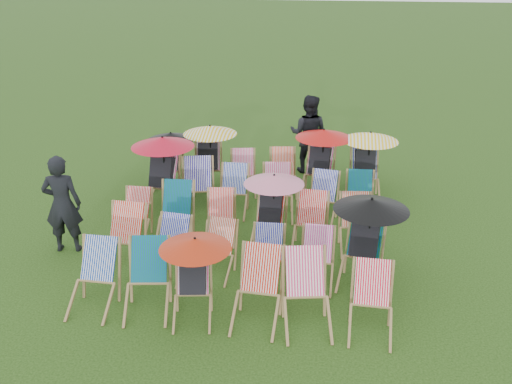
# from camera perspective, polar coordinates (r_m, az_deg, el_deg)

# --- Properties ---
(ground) EXTENTS (100.00, 100.00, 0.00)m
(ground) POSITION_cam_1_polar(r_m,az_deg,el_deg) (10.17, -0.79, -5.12)
(ground) COLOR black
(ground) RESTS_ON ground
(deckchair_0) EXTENTS (0.65, 0.90, 0.95)m
(deckchair_0) POSITION_cam_1_polar(r_m,az_deg,el_deg) (8.58, -15.99, -8.31)
(deckchair_0) COLOR olive
(deckchair_0) RESTS_ON ground
(deckchair_1) EXTENTS (0.78, 0.99, 0.98)m
(deckchair_1) POSITION_cam_1_polar(r_m,az_deg,el_deg) (8.33, -10.86, -8.66)
(deckchair_1) COLOR olive
(deckchair_1) RESTS_ON ground
(deckchair_2) EXTENTS (1.00, 1.08, 1.19)m
(deckchair_2) POSITION_cam_1_polar(r_m,az_deg,el_deg) (8.04, -6.31, -8.49)
(deckchair_2) COLOR olive
(deckchair_2) RESTS_ON ground
(deckchair_3) EXTENTS (0.72, 0.96, 1.00)m
(deckchair_3) POSITION_cam_1_polar(r_m,az_deg,el_deg) (7.96, 0.13, -9.77)
(deckchair_3) COLOR olive
(deckchair_3) RESTS_ON ground
(deckchair_4) EXTENTS (0.82, 1.03, 1.01)m
(deckchair_4) POSITION_cam_1_polar(r_m,az_deg,el_deg) (7.90, 5.11, -10.12)
(deckchair_4) COLOR olive
(deckchair_4) RESTS_ON ground
(deckchair_5) EXTENTS (0.64, 0.87, 0.91)m
(deckchair_5) POSITION_cam_1_polar(r_m,az_deg,el_deg) (7.93, 11.49, -10.84)
(deckchair_5) COLOR olive
(deckchair_5) RESTS_ON ground
(deckchair_6) EXTENTS (0.70, 0.94, 0.99)m
(deckchair_6) POSITION_cam_1_polar(r_m,az_deg,el_deg) (9.47, -13.31, -4.73)
(deckchair_6) COLOR olive
(deckchair_6) RESTS_ON ground
(deckchair_7) EXTENTS (0.69, 0.89, 0.89)m
(deckchair_7) POSITION_cam_1_polar(r_m,az_deg,el_deg) (9.17, -8.72, -5.64)
(deckchair_7) COLOR olive
(deckchair_7) RESTS_ON ground
(deckchair_8) EXTENTS (0.64, 0.82, 0.83)m
(deckchair_8) POSITION_cam_1_polar(r_m,az_deg,el_deg) (9.11, -3.95, -5.88)
(deckchair_8) COLOR olive
(deckchair_8) RESTS_ON ground
(deckchair_9) EXTENTS (0.57, 0.78, 0.83)m
(deckchair_9) POSITION_cam_1_polar(r_m,az_deg,el_deg) (8.91, 1.13, -6.52)
(deckchair_9) COLOR olive
(deckchair_9) RESTS_ON ground
(deckchair_10) EXTENTS (0.59, 0.80, 0.85)m
(deckchair_10) POSITION_cam_1_polar(r_m,az_deg,el_deg) (8.87, 6.07, -6.75)
(deckchair_10) COLOR olive
(deckchair_10) RESTS_ON ground
(deckchair_11) EXTENTS (1.15, 1.23, 1.37)m
(deckchair_11) POSITION_cam_1_polar(r_m,az_deg,el_deg) (8.92, 10.81, -4.69)
(deckchair_11) COLOR olive
(deckchair_11) RESTS_ON ground
(deckchair_12) EXTENTS (0.56, 0.77, 0.83)m
(deckchair_12) POSITION_cam_1_polar(r_m,az_deg,el_deg) (10.46, -12.08, -2.31)
(deckchair_12) COLOR olive
(deckchair_12) RESTS_ON ground
(deckchair_13) EXTENTS (0.69, 0.93, 0.97)m
(deckchair_13) POSITION_cam_1_polar(r_m,az_deg,el_deg) (10.22, -8.14, -2.17)
(deckchair_13) COLOR olive
(deckchair_13) RESTS_ON ground
(deckchair_14) EXTENTS (0.64, 0.83, 0.84)m
(deckchair_14) POSITION_cam_1_polar(r_m,az_deg,el_deg) (10.16, -3.57, -2.54)
(deckchair_14) COLOR olive
(deckchair_14) RESTS_ON ground
(deckchair_15) EXTENTS (1.05, 1.11, 1.25)m
(deckchair_15) POSITION_cam_1_polar(r_m,az_deg,el_deg) (9.93, 1.44, -1.64)
(deckchair_15) COLOR olive
(deckchair_15) RESTS_ON ground
(deckchair_16) EXTENTS (0.66, 0.89, 0.92)m
(deckchair_16) POSITION_cam_1_polar(r_m,az_deg,el_deg) (9.88, 5.45, -3.13)
(deckchair_16) COLOR olive
(deckchair_16) RESTS_ON ground
(deckchair_17) EXTENTS (0.68, 0.89, 0.91)m
(deckchair_17) POSITION_cam_1_polar(r_m,az_deg,el_deg) (9.95, 10.03, -3.24)
(deckchair_17) COLOR olive
(deckchair_17) RESTS_ON ground
(deckchair_18) EXTENTS (1.23, 1.30, 1.46)m
(deckchair_18) POSITION_cam_1_polar(r_m,az_deg,el_deg) (11.37, -9.57, 1.97)
(deckchair_18) COLOR olive
(deckchair_18) RESTS_ON ground
(deckchair_19) EXTENTS (0.85, 1.05, 1.02)m
(deckchair_19) POSITION_cam_1_polar(r_m,az_deg,el_deg) (11.18, -5.85, 0.38)
(deckchair_19) COLOR olive
(deckchair_19) RESTS_ON ground
(deckchair_20) EXTENTS (0.61, 0.84, 0.90)m
(deckchair_20) POSITION_cam_1_polar(r_m,az_deg,el_deg) (11.14, -2.33, 0.08)
(deckchair_20) COLOR olive
(deckchair_20) RESTS_ON ground
(deckchair_21) EXTENTS (0.72, 0.94, 0.96)m
(deckchair_21) POSITION_cam_1_polar(r_m,az_deg,el_deg) (11.00, 2.18, -0.08)
(deckchair_21) COLOR olive
(deckchair_21) RESTS_ON ground
(deckchair_22) EXTENTS (0.71, 0.90, 0.89)m
(deckchair_22) POSITION_cam_1_polar(r_m,az_deg,el_deg) (10.92, 6.59, -0.62)
(deckchair_22) COLOR olive
(deckchair_22) RESTS_ON ground
(deckchair_23) EXTENTS (0.59, 0.82, 0.88)m
(deckchair_23) POSITION_cam_1_polar(r_m,az_deg,el_deg) (11.05, 10.35, -0.59)
(deckchair_23) COLOR olive
(deckchair_23) RESTS_ON ground
(deckchair_24) EXTENTS (1.00, 1.04, 1.19)m
(deckchair_24) POSITION_cam_1_polar(r_m,az_deg,el_deg) (12.49, -8.68, 3.31)
(deckchair_24) COLOR olive
(deckchair_24) RESTS_ON ground
(deckchair_25) EXTENTS (1.15, 1.24, 1.36)m
(deckchair_25) POSITION_cam_1_polar(r_m,az_deg,el_deg) (12.27, -4.78, 3.60)
(deckchair_25) COLOR olive
(deckchair_25) RESTS_ON ground
(deckchair_26) EXTENTS (0.69, 0.87, 0.86)m
(deckchair_26) POSITION_cam_1_polar(r_m,az_deg,el_deg) (12.10, -1.30, 1.92)
(deckchair_26) COLOR olive
(deckchair_26) RESTS_ON ground
(deckchair_27) EXTENTS (0.71, 0.90, 0.90)m
(deckchair_27) POSITION_cam_1_polar(r_m,az_deg,el_deg) (12.07, 2.74, 1.94)
(deckchair_27) COLOR olive
(deckchair_27) RESTS_ON ground
(deckchair_28) EXTENTS (1.17, 1.24, 1.39)m
(deckchair_28) POSITION_cam_1_polar(r_m,az_deg,el_deg) (11.99, 6.36, 3.12)
(deckchair_28) COLOR olive
(deckchair_28) RESTS_ON ground
(deckchair_29) EXTENTS (1.15, 1.22, 1.37)m
(deckchair_29) POSITION_cam_1_polar(r_m,az_deg,el_deg) (12.00, 11.00, 2.78)
(deckchair_29) COLOR olive
(deckchair_29) RESTS_ON ground
(person_left) EXTENTS (0.69, 0.52, 1.73)m
(person_left) POSITION_cam_1_polar(r_m,az_deg,el_deg) (10.12, -18.80, -1.16)
(person_left) COLOR black
(person_left) RESTS_ON ground
(person_rear) EXTENTS (0.98, 0.82, 1.81)m
(person_rear) POSITION_cam_1_polar(r_m,az_deg,el_deg) (13.16, 5.26, 5.80)
(person_rear) COLOR black
(person_rear) RESTS_ON ground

